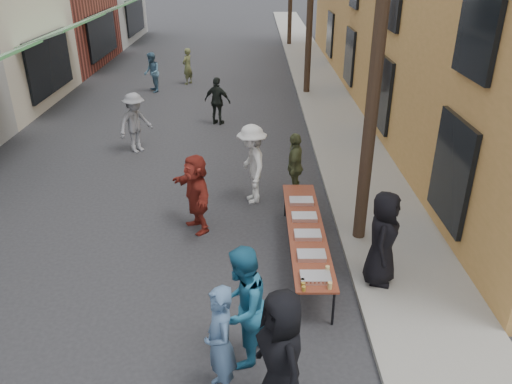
{
  "coord_description": "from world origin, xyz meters",
  "views": [
    {
      "loc": [
        2.07,
        -6.2,
        5.64
      ],
      "look_at": [
        2.1,
        2.68,
        1.3
      ],
      "focal_mm": 35.0,
      "sensor_mm": 36.0,
      "label": 1
    }
  ],
  "objects_px": {
    "guest_front_a": "(281,357)",
    "server": "(383,238)",
    "utility_pole_near": "(381,21)",
    "serving_table": "(306,230)",
    "catering_tray_sausage": "(316,277)",
    "guest_front_c": "(242,307)"
  },
  "relations": [
    {
      "from": "guest_front_a",
      "to": "server",
      "type": "xyz_separation_m",
      "value": [
        1.94,
        2.84,
        0.02
      ]
    },
    {
      "from": "utility_pole_near",
      "to": "guest_front_a",
      "type": "xyz_separation_m",
      "value": [
        -1.89,
        -4.44,
        -3.52
      ]
    },
    {
      "from": "guest_front_a",
      "to": "server",
      "type": "height_order",
      "value": "guest_front_a"
    },
    {
      "from": "guest_front_a",
      "to": "serving_table",
      "type": "bearing_deg",
      "value": 147.51
    },
    {
      "from": "utility_pole_near",
      "to": "guest_front_a",
      "type": "bearing_deg",
      "value": -113.08
    },
    {
      "from": "serving_table",
      "to": "server",
      "type": "xyz_separation_m",
      "value": [
        1.28,
        -0.78,
        0.29
      ]
    },
    {
      "from": "server",
      "to": "serving_table",
      "type": "bearing_deg",
      "value": 78.92
    },
    {
      "from": "catering_tray_sausage",
      "to": "guest_front_a",
      "type": "height_order",
      "value": "guest_front_a"
    },
    {
      "from": "guest_front_a",
      "to": "guest_front_c",
      "type": "bearing_deg",
      "value": -174.11
    },
    {
      "from": "catering_tray_sausage",
      "to": "server",
      "type": "relative_size",
      "value": 0.28
    },
    {
      "from": "utility_pole_near",
      "to": "catering_tray_sausage",
      "type": "relative_size",
      "value": 18.0
    },
    {
      "from": "serving_table",
      "to": "guest_front_c",
      "type": "distance_m",
      "value": 2.9
    },
    {
      "from": "utility_pole_near",
      "to": "serving_table",
      "type": "xyz_separation_m",
      "value": [
        -1.23,
        -0.82,
        -3.79
      ]
    },
    {
      "from": "utility_pole_near",
      "to": "guest_front_c",
      "type": "relative_size",
      "value": 4.63
    },
    {
      "from": "utility_pole_near",
      "to": "guest_front_c",
      "type": "distance_m",
      "value": 5.5
    },
    {
      "from": "utility_pole_near",
      "to": "guest_front_c",
      "type": "xyz_separation_m",
      "value": [
        -2.42,
        -3.45,
        -3.53
      ]
    },
    {
      "from": "serving_table",
      "to": "guest_front_a",
      "type": "bearing_deg",
      "value": -100.33
    },
    {
      "from": "serving_table",
      "to": "catering_tray_sausage",
      "type": "bearing_deg",
      "value": -90.0
    },
    {
      "from": "server",
      "to": "catering_tray_sausage",
      "type": "bearing_deg",
      "value": 144.36
    },
    {
      "from": "catering_tray_sausage",
      "to": "server",
      "type": "xyz_separation_m",
      "value": [
        1.28,
        0.87,
        0.21
      ]
    },
    {
      "from": "utility_pole_near",
      "to": "server",
      "type": "height_order",
      "value": "utility_pole_near"
    },
    {
      "from": "serving_table",
      "to": "guest_front_a",
      "type": "distance_m",
      "value": 3.69
    }
  ]
}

